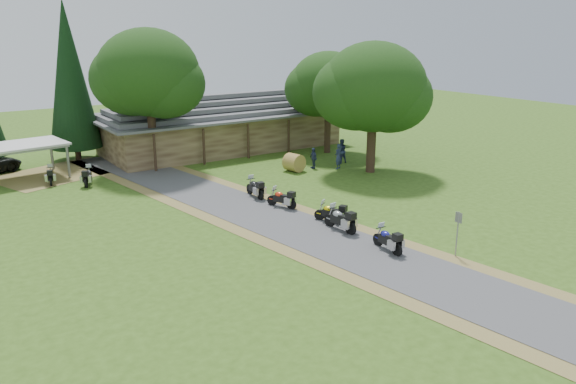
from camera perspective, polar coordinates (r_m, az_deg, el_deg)
ground at (r=27.79m, az=5.64°, el=-5.54°), size 120.00×120.00×0.00m
driveway at (r=30.49m, az=0.11°, el=-3.44°), size 51.95×51.95×0.00m
lodge at (r=49.86m, az=-6.71°, el=7.15°), size 21.40×9.40×4.90m
carport at (r=43.71m, az=-25.42°, el=2.79°), size 6.29×4.61×2.53m
motorcycle_row_a at (r=27.34m, az=10.08°, el=-4.68°), size 0.77×1.89×1.26m
motorcycle_row_b at (r=29.66m, az=5.31°, el=-2.68°), size 0.82×2.06×1.38m
motorcycle_row_c at (r=30.91m, az=4.41°, el=-2.02°), size 1.32×1.84×1.21m
motorcycle_row_d at (r=33.35m, az=-0.66°, el=-0.57°), size 1.21×1.89×1.23m
motorcycle_row_e at (r=35.47m, az=-3.38°, el=0.50°), size 0.75×1.95×1.31m
motorcycle_carport_a at (r=41.90m, az=-22.97°, el=1.63°), size 1.00×1.89×1.23m
motorcycle_carport_b at (r=40.60m, az=-19.68°, el=1.59°), size 1.38×1.97×1.30m
person_a at (r=42.68m, az=5.13°, el=3.84°), size 0.78×0.69×2.26m
person_b at (r=44.62m, az=5.43°, el=4.38°), size 0.72×0.59×2.25m
person_c at (r=42.76m, az=2.60°, el=3.64°), size 0.45×0.57×1.86m
hay_bale at (r=41.87m, az=0.62°, el=3.01°), size 1.53×1.44×1.33m
sign_post at (r=27.28m, az=16.81°, el=-4.14°), size 0.40×0.07×2.20m
oak_lodge_left at (r=43.00m, az=-13.89°, el=9.87°), size 7.48×7.48×11.64m
oak_lodge_right at (r=47.82m, az=4.10°, el=9.52°), size 6.43×6.43×9.34m
oak_driveway at (r=41.36m, az=8.62°, el=8.85°), size 7.58×7.58×10.11m
cedar_near at (r=47.86m, az=-21.24°, el=10.41°), size 4.02×4.02×12.55m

